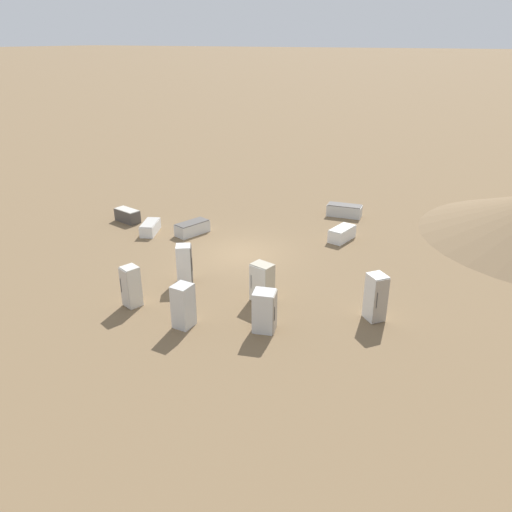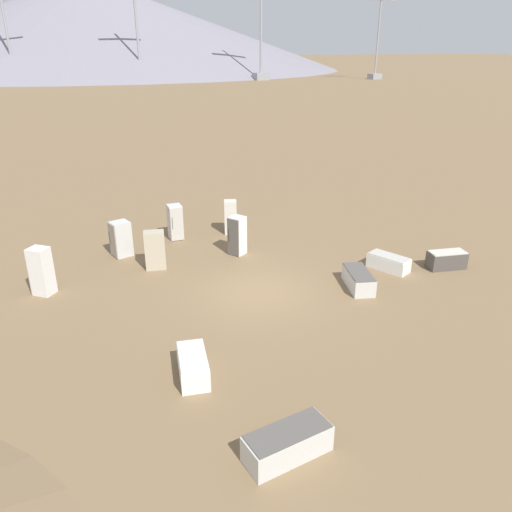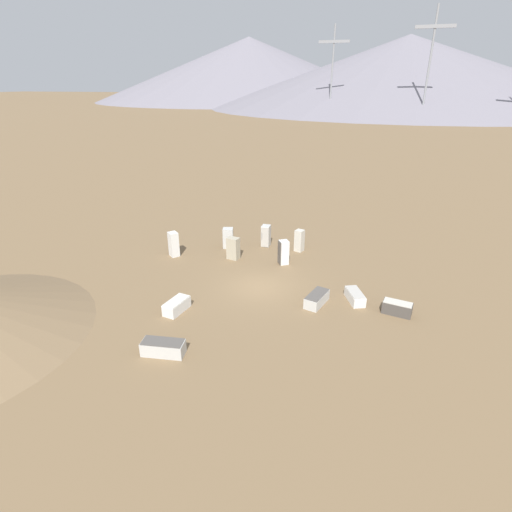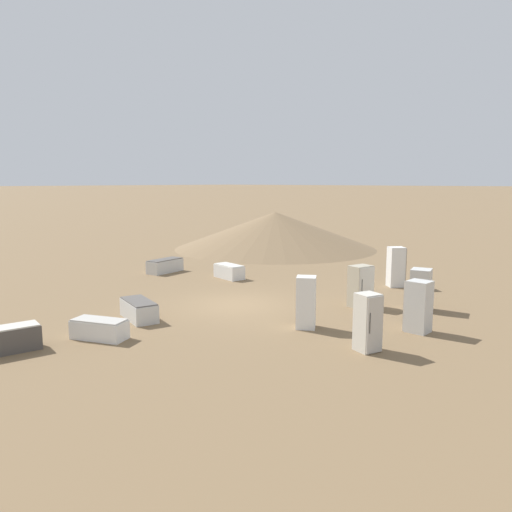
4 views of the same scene
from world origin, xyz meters
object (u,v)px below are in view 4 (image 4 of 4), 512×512
discarded_fridge_5 (418,306)px  discarded_fridge_10 (229,271)px  discarded_fridge_1 (368,322)px  discarded_fridge_4 (10,339)px  discarded_fridge_6 (306,302)px  discarded_fridge_9 (165,266)px  discarded_fridge_0 (99,329)px  discarded_fridge_3 (139,310)px  discarded_fridge_8 (361,286)px  discarded_fridge_2 (396,267)px  discarded_fridge_7 (421,289)px

discarded_fridge_5 → discarded_fridge_10: 10.65m
discarded_fridge_1 → discarded_fridge_4: bearing=-28.8°
discarded_fridge_6 → discarded_fridge_9: size_ratio=0.83×
discarded_fridge_0 → discarded_fridge_10: bearing=179.1°
discarded_fridge_1 → discarded_fridge_3: (2.30, -7.31, -0.48)m
discarded_fridge_3 → discarded_fridge_5: 9.04m
discarded_fridge_3 → discarded_fridge_6: size_ratio=1.16×
discarded_fridge_1 → discarded_fridge_5: size_ratio=1.00×
discarded_fridge_1 → discarded_fridge_8: bearing=-128.8°
discarded_fridge_0 → discarded_fridge_9: (-8.06, -7.27, 0.04)m
discarded_fridge_2 → discarded_fridge_10: discarded_fridge_2 is taller
discarded_fridge_4 → discarded_fridge_8: discarded_fridge_8 is taller
discarded_fridge_4 → discarded_fridge_2: bearing=-93.2°
discarded_fridge_7 → discarded_fridge_8: 2.12m
discarded_fridge_0 → discarded_fridge_4: size_ratio=1.11×
discarded_fridge_4 → discarded_fridge_8: (-10.70, 4.55, 0.42)m
discarded_fridge_5 → discarded_fridge_1: bearing=175.0°
discarded_fridge_0 → discarded_fridge_8: size_ratio=1.15×
discarded_fridge_3 → discarded_fridge_5: discarded_fridge_5 is taller
discarded_fridge_9 → discarded_fridge_2: bearing=-163.4°
discarded_fridge_8 → discarded_fridge_2: bearing=-158.8°
discarded_fridge_3 → discarded_fridge_10: bearing=-141.8°
discarded_fridge_9 → discarded_fridge_5: bearing=167.8°
discarded_fridge_7 → discarded_fridge_5: bearing=-83.1°
discarded_fridge_0 → discarded_fridge_2: discarded_fridge_2 is taller
discarded_fridge_2 → discarded_fridge_10: (3.56, -6.82, -0.55)m
discarded_fridge_0 → discarded_fridge_4: 2.35m
discarded_fridge_2 → discarded_fridge_7: size_ratio=1.17×
discarded_fridge_9 → discarded_fridge_10: (-1.08, 3.54, -0.01)m
discarded_fridge_0 → discarded_fridge_9: bearing=-161.0°
discarded_fridge_3 → discarded_fridge_8: discarded_fridge_8 is taller
discarded_fridge_3 → discarded_fridge_2: bearing=176.0°
discarded_fridge_6 → discarded_fridge_9: bearing=131.9°
discarded_fridge_7 → discarded_fridge_9: bearing=171.2°
discarded_fridge_2 → discarded_fridge_6: bearing=-43.6°
discarded_fridge_4 → discarded_fridge_6: bearing=-111.6°
discarded_fridge_5 → discarded_fridge_8: (-1.57, -2.91, -0.03)m
discarded_fridge_1 → discarded_fridge_10: (-4.81, -10.13, -0.47)m
discarded_fridge_7 → discarded_fridge_4: bearing=-133.9°
discarded_fridge_3 → discarded_fridge_10: discarded_fridge_10 is taller
discarded_fridge_1 → discarded_fridge_9: 14.18m
discarded_fridge_3 → discarded_fridge_8: (-6.46, 4.67, 0.45)m
discarded_fridge_3 → discarded_fridge_9: 8.77m
discarded_fridge_3 → discarded_fridge_7: bearing=155.6°
discarded_fridge_4 → discarded_fridge_10: (-11.35, -2.94, -0.02)m
discarded_fridge_1 → discarded_fridge_4: size_ratio=1.01×
discarded_fridge_0 → discarded_fridge_1: size_ratio=1.10×
discarded_fridge_1 → discarded_fridge_6: size_ratio=0.97×
discarded_fridge_7 → discarded_fridge_8: bearing=-165.7°
discarded_fridge_8 → discarded_fridge_7: bearing=131.7°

